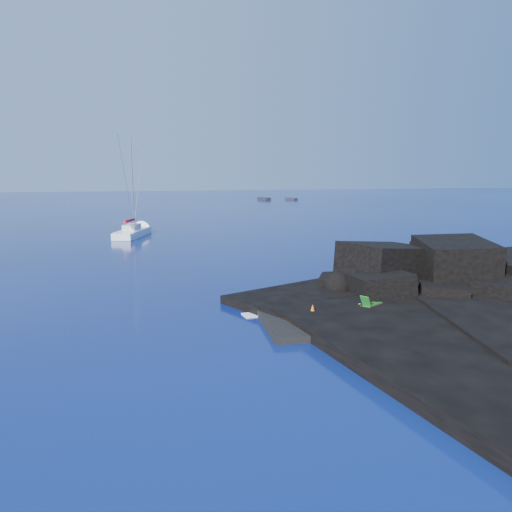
{
  "coord_description": "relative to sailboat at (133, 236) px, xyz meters",
  "views": [
    {
      "loc": [
        -6.46,
        -21.86,
        7.41
      ],
      "look_at": [
        2.36,
        9.61,
        2.0
      ],
      "focal_mm": 35.0,
      "sensor_mm": 36.0,
      "label": 1
    }
  ],
  "objects": [
    {
      "name": "ground",
      "position": [
        4.63,
        -39.34,
        0.0
      ],
      "size": [
        400.0,
        400.0,
        0.0
      ],
      "primitive_type": "plane",
      "color": "#040B3F",
      "rests_on": "ground"
    },
    {
      "name": "surf_foam",
      "position": [
        9.63,
        -34.34,
        0.0
      ],
      "size": [
        10.0,
        8.0,
        0.06
      ],
      "primitive_type": null,
      "color": "white",
      "rests_on": "ground"
    },
    {
      "name": "beach",
      "position": [
        9.13,
        -38.84,
        0.0
      ],
      "size": [
        9.08,
        6.86,
        0.7
      ],
      "primitive_type": "cube",
      "rotation": [
        0.0,
        0.0,
        -0.1
      ],
      "color": "black",
      "rests_on": "ground"
    },
    {
      "name": "distant_boat_a",
      "position": [
        39.18,
        76.64,
        0.0
      ],
      "size": [
        2.77,
        5.36,
        0.68
      ],
      "primitive_type": "cube",
      "rotation": [
        0.0,
        0.0,
        0.24
      ],
      "color": "black",
      "rests_on": "ground"
    },
    {
      "name": "towel",
      "position": [
        9.86,
        -38.32,
        0.38
      ],
      "size": [
        2.32,
        1.74,
        0.06
      ],
      "primitive_type": "cube",
      "rotation": [
        0.0,
        0.0,
        0.4
      ],
      "color": "white",
      "rests_on": "beach"
    },
    {
      "name": "headland",
      "position": [
        17.63,
        -36.34,
        0.0
      ],
      "size": [
        24.0,
        24.0,
        3.6
      ],
      "primitive_type": null,
      "color": "black",
      "rests_on": "ground"
    },
    {
      "name": "sailboat",
      "position": [
        0.0,
        0.0,
        0.0
      ],
      "size": [
        6.04,
        11.55,
        11.95
      ],
      "primitive_type": null,
      "rotation": [
        0.0,
        0.0,
        -0.34
      ],
      "color": "white",
      "rests_on": "ground"
    },
    {
      "name": "distant_boat_b",
      "position": [
        46.53,
        74.07,
        0.0
      ],
      "size": [
        2.69,
        4.49,
        0.57
      ],
      "primitive_type": "cube",
      "rotation": [
        0.0,
        0.0,
        0.34
      ],
      "color": "#232428",
      "rests_on": "ground"
    },
    {
      "name": "marker_cone",
      "position": [
        7.43,
        -38.68,
        0.65
      ],
      "size": [
        0.5,
        0.5,
        0.59
      ],
      "primitive_type": "cone",
      "rotation": [
        0.0,
        0.0,
        0.38
      ],
      "color": "#FF580D",
      "rests_on": "beach"
    },
    {
      "name": "sunbather",
      "position": [
        9.86,
        -38.32,
        0.53
      ],
      "size": [
        1.94,
        1.18,
        0.26
      ],
      "primitive_type": null,
      "rotation": [
        0.0,
        0.0,
        0.4
      ],
      "color": "#E2A477",
      "rests_on": "towel"
    },
    {
      "name": "deck_chair",
      "position": [
        10.84,
        -38.48,
        0.83
      ],
      "size": [
        1.52,
        1.23,
        0.96
      ],
      "primitive_type": null,
      "rotation": [
        0.0,
        0.0,
        0.52
      ],
      "color": "#16651D",
      "rests_on": "beach"
    }
  ]
}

